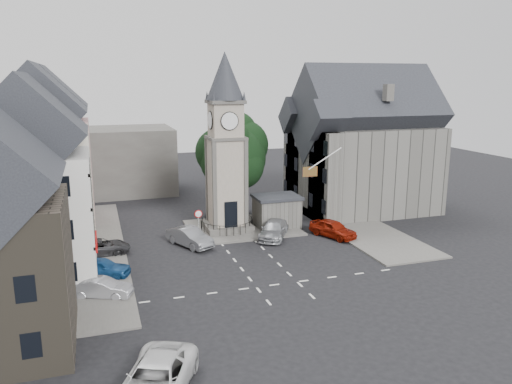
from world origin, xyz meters
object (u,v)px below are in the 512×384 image
object	(u,v)px
clock_tower	(226,144)
stone_shelter	(277,211)
car_west_blue	(101,268)
pedestrian	(326,209)
car_east_red	(333,229)

from	to	relation	value
clock_tower	stone_shelter	bearing A→B (deg)	-5.84
stone_shelter	car_west_blue	distance (m)	18.09
car_west_blue	pedestrian	world-z (taller)	pedestrian
pedestrian	clock_tower	bearing A→B (deg)	-2.64
stone_shelter	car_east_red	bearing A→B (deg)	-50.57
car_west_blue	car_east_red	distance (m)	20.27
car_west_blue	car_east_red	size ratio (longest dim) A/B	0.91
car_east_red	pedestrian	xyz separation A→B (m)	(2.20, 6.02, 0.09)
stone_shelter	car_east_red	xyz separation A→B (m)	(3.70, -4.50, -0.77)
clock_tower	car_east_red	size ratio (longest dim) A/B	3.56
stone_shelter	clock_tower	bearing A→B (deg)	174.16
clock_tower	car_west_blue	size ratio (longest dim) A/B	3.90
clock_tower	car_west_blue	world-z (taller)	clock_tower
car_west_blue	car_east_red	xyz separation A→B (m)	(20.00, 3.29, 0.07)
car_east_red	stone_shelter	bearing A→B (deg)	105.79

